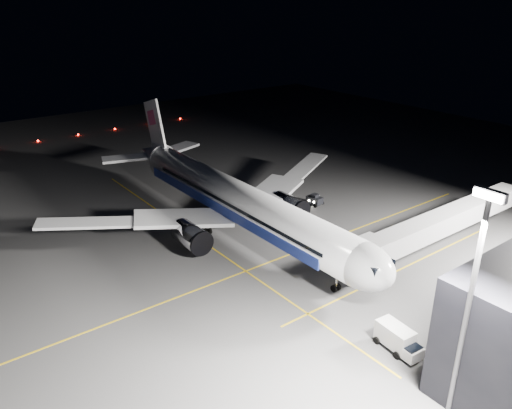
{
  "coord_description": "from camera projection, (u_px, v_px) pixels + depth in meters",
  "views": [
    {
      "loc": [
        56.27,
        -39.4,
        33.44
      ],
      "look_at": [
        4.13,
        0.14,
        6.0
      ],
      "focal_mm": 35.0,
      "sensor_mm": 36.0,
      "label": 1
    }
  ],
  "objects": [
    {
      "name": "safety_cone_c",
      "position": [
        246.0,
        209.0,
        84.08
      ],
      "size": [
        0.35,
        0.35,
        0.53
      ],
      "primitive_type": "cone",
      "color": "red",
      "rests_on": "ground"
    },
    {
      "name": "service_truck",
      "position": [
        398.0,
        339.0,
        50.41
      ],
      "size": [
        5.28,
        2.63,
        2.61
      ],
      "rotation": [
        0.0,
        0.0,
        -0.09
      ],
      "color": "silver",
      "rests_on": "ground"
    },
    {
      "name": "safety_cone_b",
      "position": [
        292.0,
        235.0,
        74.74
      ],
      "size": [
        0.36,
        0.36,
        0.55
      ],
      "primitive_type": "cone",
      "color": "red",
      "rests_on": "ground"
    },
    {
      "name": "floodlight_mast_south",
      "position": [
        472.0,
        290.0,
        38.71
      ],
      "size": [
        2.4,
        0.67,
        20.7
      ],
      "color": "#59595E",
      "rests_on": "ground"
    },
    {
      "name": "guide_line_cross",
      "position": [
        206.0,
        243.0,
        72.89
      ],
      "size": [
        70.0,
        0.25,
        0.01
      ],
      "primitive_type": "cube",
      "color": "gold",
      "rests_on": "ground"
    },
    {
      "name": "guide_line_main",
      "position": [
        281.0,
        258.0,
        68.89
      ],
      "size": [
        0.25,
        80.0,
        0.01
      ],
      "primitive_type": "cube",
      "color": "gold",
      "rests_on": "ground"
    },
    {
      "name": "ground",
      "position": [
        239.0,
        233.0,
        76.24
      ],
      "size": [
        200.0,
        200.0,
        0.0
      ],
      "primitive_type": "plane",
      "color": "#4C4C4F",
      "rests_on": "ground"
    },
    {
      "name": "taxiway_lights",
      "position": [
        78.0,
        135.0,
        129.06
      ],
      "size": [
        0.44,
        60.44,
        0.44
      ],
      "color": "#FF140A",
      "rests_on": "ground"
    },
    {
      "name": "safety_cone_a",
      "position": [
        233.0,
        209.0,
        83.85
      ],
      "size": [
        0.41,
        0.41,
        0.62
      ],
      "primitive_type": "cone",
      "color": "red",
      "rests_on": "ground"
    },
    {
      "name": "guide_line_side",
      "position": [
        397.0,
        271.0,
        65.64
      ],
      "size": [
        0.25,
        40.0,
        0.01
      ],
      "primitive_type": "cube",
      "color": "gold",
      "rests_on": "ground"
    },
    {
      "name": "jet_bridge",
      "position": [
        439.0,
        224.0,
        68.36
      ],
      "size": [
        3.6,
        34.4,
        6.3
      ],
      "color": "#B2B2B7",
      "rests_on": "ground"
    },
    {
      "name": "airliner",
      "position": [
        234.0,
        199.0,
        75.03
      ],
      "size": [
        61.48,
        54.22,
        16.64
      ],
      "color": "silver",
      "rests_on": "ground"
    },
    {
      "name": "baggage_tug",
      "position": [
        315.0,
        200.0,
        86.17
      ],
      "size": [
        2.85,
        2.38,
        1.92
      ],
      "rotation": [
        0.0,
        0.0,
        0.11
      ],
      "color": "black",
      "rests_on": "ground"
    }
  ]
}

